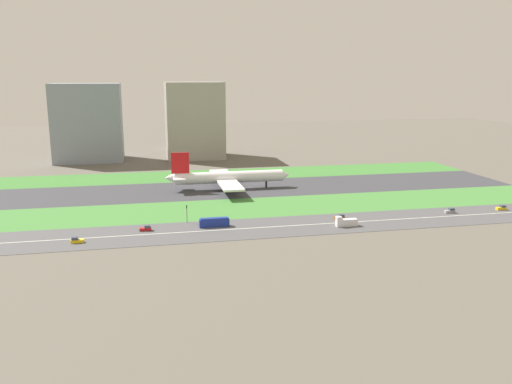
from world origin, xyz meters
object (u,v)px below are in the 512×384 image
fuel_tank_west (183,138)px  terminal_building (88,122)px  car_2 (77,240)px  airliner (226,177)px  hangar_building (194,120)px  traffic_light (187,212)px  truck_0 (346,222)px  car_1 (450,211)px  bus_0 (214,222)px  car_0 (340,217)px  car_3 (146,229)px  car_4 (501,208)px

fuel_tank_west → terminal_building: bearing=-146.4°
car_2 → airliner: bearing=-129.9°
hangar_building → fuel_tank_west: bearing=96.4°
traffic_light → truck_0: bearing=-16.7°
car_1 → hangar_building: hangar_building is taller
car_1 → fuel_tank_west: size_ratio=0.22×
bus_0 → terminal_building: (-62.52, 182.00, 24.52)m
car_0 → car_2: bearing=-174.4°
car_3 → hangar_building: bearing=78.7°
bus_0 → fuel_tank_west: fuel_tank_west is taller
bus_0 → traffic_light: (-9.89, 7.99, 2.47)m
car_3 → truck_0: bearing=-7.5°
airliner → car_2: (-65.18, -78.00, -5.31)m
fuel_tank_west → truck_0: bearing=-79.3°
car_2 → hangar_building: 202.87m
car_0 → car_1: same height
car_0 → terminal_building: bearing=122.1°
airliner → fuel_tank_west: size_ratio=3.23×
car_2 → traffic_light: traffic_light is taller
car_4 → hangar_building: size_ratio=0.08×
car_0 → hangar_building: hangar_building is taller
truck_0 → airliner: bearing=-65.9°
airliner → car_4: 130.41m
car_3 → terminal_building: 187.36m
traffic_light → car_4: bearing=-3.4°
car_4 → car_2: size_ratio=1.00×
car_0 → truck_0: (-1.45, -10.00, 0.75)m
traffic_light → fuel_tank_west: 219.58m
bus_0 → terminal_building: 193.99m
truck_0 → traffic_light: bearing=-16.7°
car_3 → traffic_light: (16.12, 7.99, 3.37)m
bus_0 → car_1: 101.55m
truck_0 → terminal_building: terminal_building is taller
hangar_building → fuel_tank_west: size_ratio=2.66×
car_1 → traffic_light: 111.77m
car_2 → car_4: bearing=-176.8°
car_0 → fuel_tank_west: (-46.29, 227.00, 7.97)m
car_2 → hangar_building: size_ratio=0.08×
car_0 → car_2: 101.99m
car_3 → car_1: bearing=0.0°
car_4 → traffic_light: (-136.34, 7.99, 3.37)m
car_1 → traffic_light: (-111.44, 7.99, 3.37)m
car_4 → bus_0: bearing=-180.0°
car_2 → car_1: same height
bus_0 → truck_0: bearing=-11.3°
airliner → car_0: (36.32, -68.00, -5.31)m
airliner → car_3: (-41.31, -68.00, -5.31)m
car_2 → terminal_building: terminal_building is taller
traffic_light → hangar_building: size_ratio=0.13×
bus_0 → car_1: (101.55, 0.00, -0.90)m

